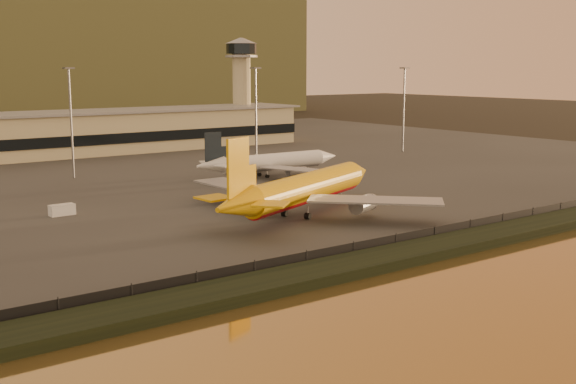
% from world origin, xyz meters
% --- Properties ---
extents(ground, '(900.00, 900.00, 0.00)m').
position_xyz_m(ground, '(0.00, 0.00, 0.00)').
color(ground, black).
rests_on(ground, ground).
extents(embankment, '(320.00, 7.00, 1.40)m').
position_xyz_m(embankment, '(0.00, -17.00, 0.70)').
color(embankment, black).
rests_on(embankment, ground).
extents(tarmac, '(320.00, 220.00, 0.20)m').
position_xyz_m(tarmac, '(0.00, 95.00, 0.10)').
color(tarmac, '#2D2D2D').
rests_on(tarmac, ground).
extents(perimeter_fence, '(300.00, 0.05, 2.20)m').
position_xyz_m(perimeter_fence, '(0.00, -13.00, 1.30)').
color(perimeter_fence, black).
rests_on(perimeter_fence, tarmac).
extents(control_tower, '(11.20, 11.20, 35.50)m').
position_xyz_m(control_tower, '(70.00, 131.00, 21.66)').
color(control_tower, tan).
rests_on(control_tower, tarmac).
extents(apron_light_masts, '(152.20, 12.20, 25.40)m').
position_xyz_m(apron_light_masts, '(15.00, 75.00, 15.70)').
color(apron_light_masts, slate).
rests_on(apron_light_masts, tarmac).
extents(dhl_cargo_jet, '(48.49, 45.89, 15.14)m').
position_xyz_m(dhl_cargo_jet, '(6.43, 13.81, 4.72)').
color(dhl_cargo_jet, '#E2A60B').
rests_on(dhl_cargo_jet, tarmac).
extents(white_narrowbody_jet, '(38.83, 37.95, 11.17)m').
position_xyz_m(white_narrowbody_jet, '(28.07, 54.34, 3.53)').
color(white_narrowbody_jet, white).
rests_on(white_narrowbody_jet, tarmac).
extents(gse_vehicle_yellow, '(3.81, 2.69, 1.57)m').
position_xyz_m(gse_vehicle_yellow, '(18.90, 29.29, 0.98)').
color(gse_vehicle_yellow, '#E2A60B').
rests_on(gse_vehicle_yellow, tarmac).
extents(gse_vehicle_white, '(4.32, 2.06, 1.92)m').
position_xyz_m(gse_vehicle_white, '(-27.35, 38.79, 1.16)').
color(gse_vehicle_white, white).
rests_on(gse_vehicle_white, tarmac).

